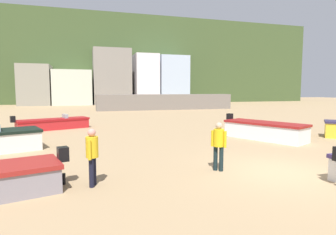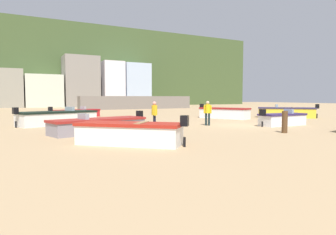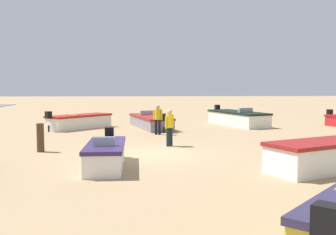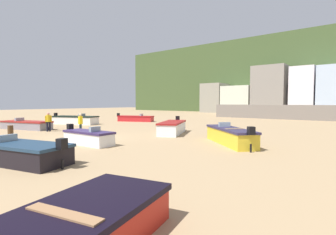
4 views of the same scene
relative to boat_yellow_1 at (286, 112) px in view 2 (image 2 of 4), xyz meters
name	(u,v)px [view 2 (image 2 of 4)]	position (x,y,z in m)	size (l,w,h in m)	color
ground_plane	(238,125)	(-8.89, -3.65, -0.49)	(160.00, 160.00, 0.00)	tan
headland_hill	(71,71)	(-8.89, 62.35, 8.51)	(90.00, 32.00, 17.99)	#3C4F2A
harbor_pier	(137,103)	(-4.25, 26.35, 0.56)	(18.77, 2.40, 2.09)	slate
townhouse_far_left	(8,89)	(-23.28, 43.29, 3.05)	(5.24, 5.88, 7.09)	gray
townhouse_left	(44,91)	(-17.07, 43.67, 2.63)	(6.73, 6.63, 6.24)	beige
townhouse_centre_left	(81,82)	(-9.99, 43.22, 4.65)	(6.80, 5.73, 10.27)	gray
townhouse_right	(112,84)	(-3.54, 43.09, 4.27)	(4.41, 5.48, 9.52)	silver
townhouse_far_right	(135,85)	(1.83, 43.27, 4.19)	(5.73, 5.83, 9.36)	#A8BBD0
boat_yellow_1	(286,112)	(0.00, 0.00, 0.00)	(4.46, 4.29, 1.27)	gold
boat_red_2	(76,113)	(-17.11, 9.36, -0.11)	(4.88, 2.92, 1.05)	red
boat_white_3	(130,133)	(-18.09, -7.99, -0.05)	(4.02, 3.84, 1.18)	white
boat_white_4	(282,119)	(-6.45, -5.21, -0.07)	(3.71, 1.26, 1.12)	white
boat_white_5	(224,113)	(-5.65, 1.91, -0.01)	(3.21, 4.61, 1.27)	white
boat_white_6	(58,118)	(-19.53, 2.24, -0.01)	(5.45, 3.40, 1.25)	silver
boat_grey_7	(99,125)	(-18.19, -3.59, -0.10)	(5.41, 2.83, 1.08)	gray
mooring_post_near_water	(285,122)	(-9.61, -8.12, 0.09)	(0.29, 0.29, 1.15)	#4E341E
beach_walker_foreground	(154,113)	(-14.84, -3.25, 0.46)	(0.43, 0.53, 1.62)	black
beach_walker_distant	(208,111)	(-10.79, -2.86, 0.46)	(0.48, 0.48, 1.62)	black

